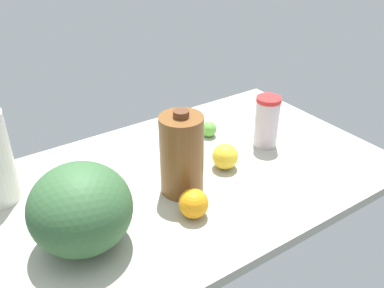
# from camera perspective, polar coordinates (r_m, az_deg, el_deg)

# --- Properties ---
(countertop) EXTENTS (1.20, 0.76, 0.03)m
(countertop) POSITION_cam_1_polar(r_m,az_deg,el_deg) (1.31, 0.00, -4.35)
(countertop) COLOR #ACAB9A
(countertop) RESTS_ON ground
(watermelon) EXTENTS (0.24, 0.24, 0.21)m
(watermelon) POSITION_cam_1_polar(r_m,az_deg,el_deg) (1.03, -14.64, -8.33)
(watermelon) COLOR #356036
(watermelon) RESTS_ON countertop
(chocolate_milk_jug) EXTENTS (0.12, 0.12, 0.25)m
(chocolate_milk_jug) POSITION_cam_1_polar(r_m,az_deg,el_deg) (1.17, -1.39, -1.41)
(chocolate_milk_jug) COLOR brown
(chocolate_milk_jug) RESTS_ON countertop
(tumbler_cup) EXTENTS (0.08, 0.08, 0.17)m
(tumbler_cup) POSITION_cam_1_polar(r_m,az_deg,el_deg) (1.43, 9.85, 3.00)
(tumbler_cup) COLOR silver
(tumbler_cup) RESTS_ON countertop
(lemon_loose) EXTENTS (0.08, 0.08, 0.08)m
(lemon_loose) POSITION_cam_1_polar(r_m,az_deg,el_deg) (1.31, 4.44, -1.66)
(lemon_loose) COLOR yellow
(lemon_loose) RESTS_ON countertop
(lime_beside_bowl) EXTENTS (0.05, 0.05, 0.05)m
(lime_beside_bowl) POSITION_cam_1_polar(r_m,az_deg,el_deg) (1.49, 2.24, 2.00)
(lime_beside_bowl) COLOR #60B23F
(lime_beside_bowl) RESTS_ON countertop
(orange_far_back) EXTENTS (0.08, 0.08, 0.08)m
(orange_far_back) POSITION_cam_1_polar(r_m,az_deg,el_deg) (1.12, 0.21, -7.95)
(orange_far_back) COLOR orange
(orange_far_back) RESTS_ON countertop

